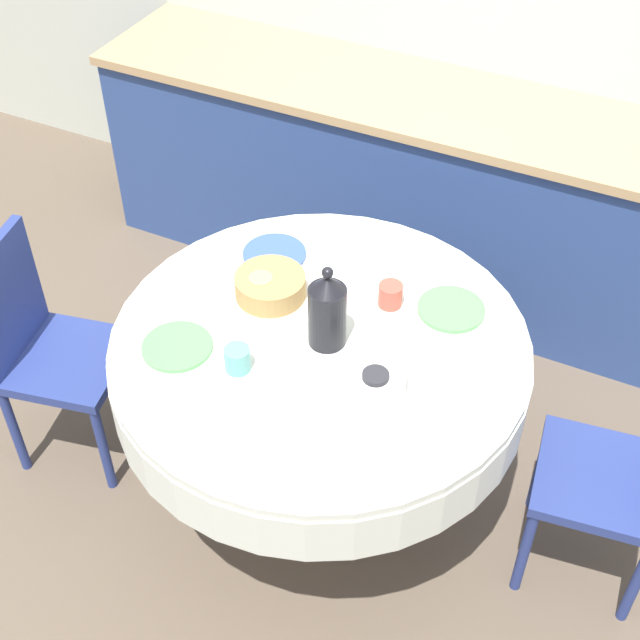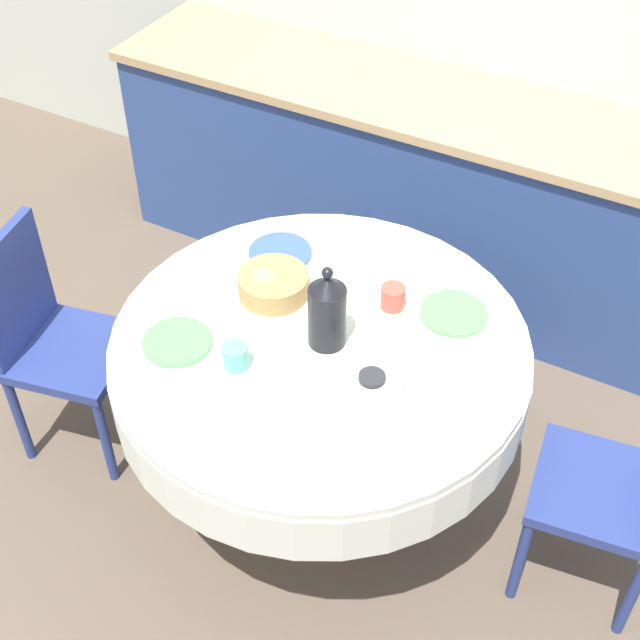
% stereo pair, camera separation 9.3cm
% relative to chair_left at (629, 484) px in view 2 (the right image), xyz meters
% --- Properties ---
extents(ground_plane, '(12.00, 12.00, 0.00)m').
position_rel_chair_left_xyz_m(ground_plane, '(-1.00, -0.13, -0.52)').
color(ground_plane, brown).
extents(kitchen_counter, '(3.24, 0.64, 0.93)m').
position_rel_chair_left_xyz_m(kitchen_counter, '(-1.00, 1.21, -0.05)').
color(kitchen_counter, '#2D4784').
rests_on(kitchen_counter, ground_plane).
extents(dining_table, '(1.34, 1.34, 0.78)m').
position_rel_chair_left_xyz_m(dining_table, '(-1.00, -0.13, 0.14)').
color(dining_table, brown).
rests_on(dining_table, ground_plane).
extents(chair_left, '(0.45, 0.45, 0.92)m').
position_rel_chair_left_xyz_m(chair_left, '(0.00, 0.00, 0.00)').
color(chair_left, navy).
rests_on(chair_left, ground_plane).
extents(chair_right, '(0.47, 0.47, 0.92)m').
position_rel_chair_left_xyz_m(chair_right, '(-1.99, -0.34, 0.00)').
color(chair_right, navy).
rests_on(chair_right, ground_plane).
extents(plate_near_left, '(0.22, 0.22, 0.01)m').
position_rel_chair_left_xyz_m(plate_near_left, '(-1.38, -0.36, 0.27)').
color(plate_near_left, '#5BA85B').
rests_on(plate_near_left, dining_table).
extents(cup_near_left, '(0.08, 0.08, 0.08)m').
position_rel_chair_left_xyz_m(cup_near_left, '(-1.17, -0.36, 0.30)').
color(cup_near_left, '#5BA39E').
rests_on(cup_near_left, dining_table).
extents(plate_near_right, '(0.22, 0.22, 0.01)m').
position_rel_chair_left_xyz_m(plate_near_right, '(-0.69, -0.45, 0.27)').
color(plate_near_right, white).
rests_on(plate_near_right, dining_table).
extents(cup_near_right, '(0.08, 0.08, 0.08)m').
position_rel_chair_left_xyz_m(cup_near_right, '(-0.76, -0.27, 0.30)').
color(cup_near_right, '#28282D').
rests_on(cup_near_right, dining_table).
extents(plate_far_left, '(0.22, 0.22, 0.01)m').
position_rel_chair_left_xyz_m(plate_far_left, '(-1.33, 0.18, 0.27)').
color(plate_far_left, '#3856AD').
rests_on(plate_far_left, dining_table).
extents(cup_far_left, '(0.08, 0.08, 0.08)m').
position_rel_chair_left_xyz_m(cup_far_left, '(-1.27, -0.03, 0.30)').
color(cup_far_left, '#DBB766').
rests_on(cup_far_left, dining_table).
extents(plate_far_right, '(0.22, 0.22, 0.01)m').
position_rel_chair_left_xyz_m(plate_far_right, '(-0.68, 0.17, 0.27)').
color(plate_far_right, '#5BA85B').
rests_on(plate_far_right, dining_table).
extents(cup_far_right, '(0.08, 0.08, 0.08)m').
position_rel_chair_left_xyz_m(cup_far_right, '(-0.87, 0.12, 0.30)').
color(cup_far_right, '#CC4C3D').
rests_on(cup_far_right, dining_table).
extents(coffee_carafe, '(0.12, 0.12, 0.30)m').
position_rel_chair_left_xyz_m(coffee_carafe, '(-0.98, -0.13, 0.39)').
color(coffee_carafe, black).
rests_on(coffee_carafe, dining_table).
extents(bread_basket, '(0.23, 0.23, 0.08)m').
position_rel_chair_left_xyz_m(bread_basket, '(-1.24, -0.01, 0.30)').
color(bread_basket, '#AD844C').
rests_on(bread_basket, dining_table).
extents(fruit_bowl, '(0.18, 0.18, 0.06)m').
position_rel_chair_left_xyz_m(fruit_bowl, '(-0.76, -0.25, 0.29)').
color(fruit_bowl, silver).
rests_on(fruit_bowl, dining_table).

